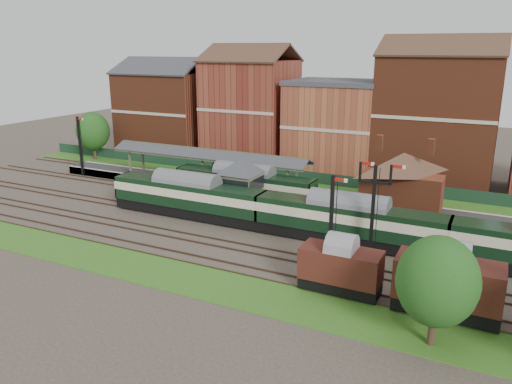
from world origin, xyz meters
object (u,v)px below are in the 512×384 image
at_px(signal_box, 241,184).
at_px(platform_railcar, 244,184).
at_px(dmu_train, 348,220).
at_px(goods_van_a, 341,267).
at_px(semaphore_bracket, 373,206).

height_order(signal_box, platform_railcar, signal_box).
bearing_deg(signal_box, dmu_train, -14.76).
relative_size(dmu_train, platform_railcar, 3.09).
distance_m(platform_railcar, goods_van_a, 22.14).
xyz_separation_m(signal_box, semaphore_bracket, (15.04, -5.75, 1.44)).
bearing_deg(semaphore_bracket, signal_box, 159.08).
bearing_deg(semaphore_bracket, platform_railcar, 151.21).
relative_size(dmu_train, goods_van_a, 8.96).
height_order(semaphore_bracket, platform_railcar, semaphore_bracket).
xyz_separation_m(semaphore_bracket, platform_railcar, (-16.38, 9.00, -2.42)).
bearing_deg(platform_railcar, signal_box, -67.56).
xyz_separation_m(semaphore_bracket, goods_van_a, (-0.57, -6.50, -2.68)).
bearing_deg(dmu_train, semaphore_bracket, -42.75).
bearing_deg(goods_van_a, signal_box, 139.74).
distance_m(dmu_train, platform_railcar, 15.14).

